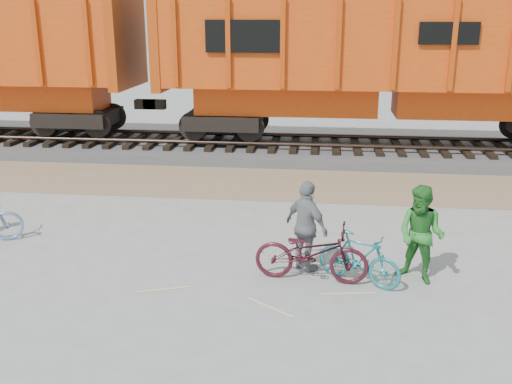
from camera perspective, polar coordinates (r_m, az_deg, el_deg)
ground at (r=10.10m, az=-2.49°, el=-7.98°), size 120.00×120.00×0.00m
gravel_strip at (r=15.21m, az=0.74°, el=0.86°), size 120.00×3.00×0.02m
ballast_bed at (r=18.55m, az=1.85°, el=4.30°), size 120.00×4.00×0.30m
track at (r=18.48m, az=1.86°, el=5.28°), size 120.00×2.60×0.24m
hopper_car_center at (r=18.17m, az=13.06°, el=12.72°), size 14.00×3.13×4.65m
bicycle_teal at (r=9.68m, az=10.28°, el=-6.55°), size 1.50×1.07×0.89m
bicycle_maroon at (r=9.63m, az=5.56°, el=-6.08°), size 1.96×0.83×1.00m
person_man at (r=9.84m, az=16.17°, el=-4.12°), size 1.02×0.96×1.67m
person_woman at (r=9.89m, az=5.08°, el=-3.48°), size 0.96×0.95×1.63m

